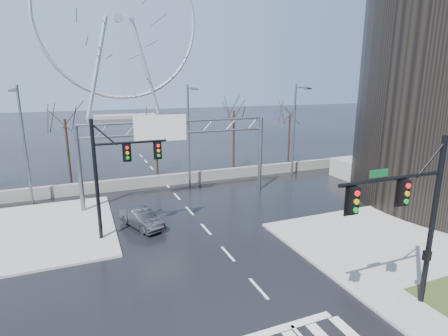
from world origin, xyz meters
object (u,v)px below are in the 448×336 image
sign_gantry (174,143)px  car (142,218)px  signal_mast_far (114,168)px  ferris_wheel (119,25)px  signal_mast_near (413,210)px

sign_gantry → car: bearing=-127.9°
signal_mast_far → ferris_wheel: size_ratio=0.16×
signal_mast_near → car: bearing=123.3°
car → sign_gantry: bearing=30.7°
signal_mast_near → sign_gantry: bearing=106.2°
sign_gantry → ferris_wheel: ferris_wheel is taller
sign_gantry → car: sign_gantry is taller
signal_mast_near → car: size_ratio=1.95×
car → ferris_wheel: bearing=62.4°
sign_gantry → ferris_wheel: 82.91m
signal_mast_near → ferris_wheel: size_ratio=0.16×
signal_mast_near → signal_mast_far: 17.03m
ferris_wheel → signal_mast_far: bearing=-97.2°
signal_mast_near → car: signal_mast_near is taller
sign_gantry → signal_mast_far: bearing=-132.5°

